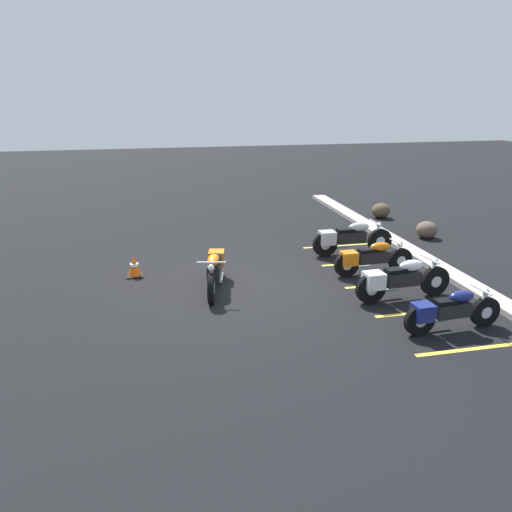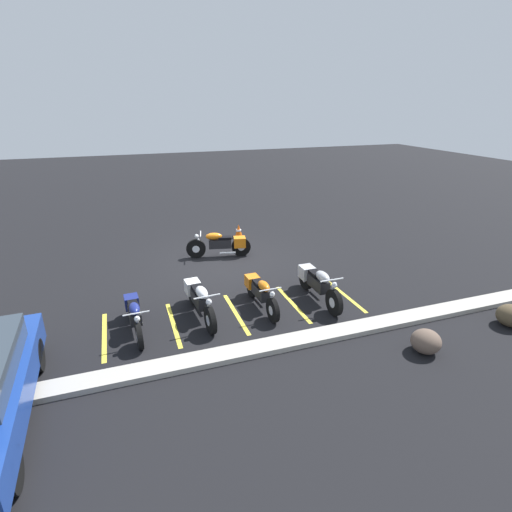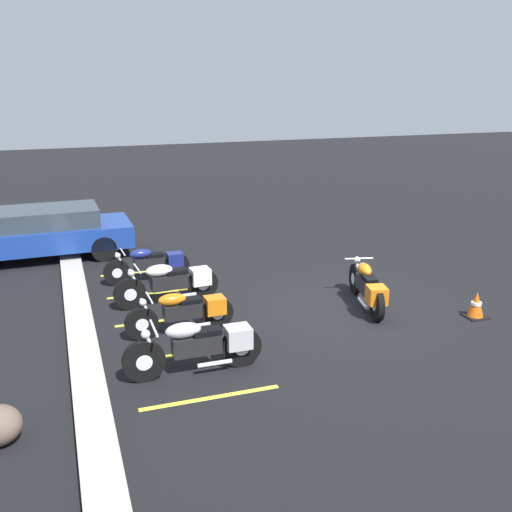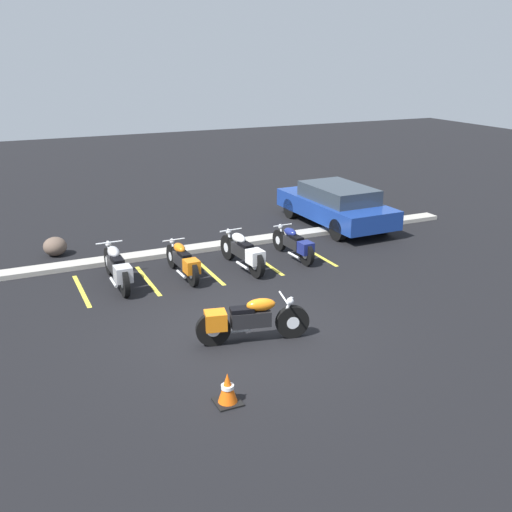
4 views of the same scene
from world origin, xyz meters
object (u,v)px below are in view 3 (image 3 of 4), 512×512
at_px(parked_bike_3, 151,263).
at_px(traffic_cone, 476,306).
at_px(parked_bike_2, 172,282).
at_px(motorcycle_orange_featured, 367,287).
at_px(parked_bike_1, 186,311).
at_px(parked_bike_0, 201,345).
at_px(car_blue, 45,232).

relative_size(parked_bike_3, traffic_cone, 3.79).
height_order(parked_bike_2, traffic_cone, parked_bike_2).
bearing_deg(motorcycle_orange_featured, parked_bike_1, 102.65).
bearing_deg(parked_bike_0, parked_bike_3, -90.02).
bearing_deg(parked_bike_0, parked_bike_2, -93.18).
relative_size(motorcycle_orange_featured, parked_bike_1, 1.06).
bearing_deg(traffic_cone, parked_bike_2, 63.98).
xyz_separation_m(parked_bike_2, car_blue, (4.19, 2.42, 0.23)).
bearing_deg(motorcycle_orange_featured, parked_bike_0, 124.77).
bearing_deg(parked_bike_0, car_blue, -72.95).
height_order(motorcycle_orange_featured, car_blue, car_blue).
bearing_deg(parked_bike_3, parked_bike_1, 89.12).
height_order(parked_bike_1, parked_bike_3, parked_bike_1).
bearing_deg(car_blue, parked_bike_1, 110.99).
xyz_separation_m(parked_bike_1, parked_bike_2, (1.54, -0.06, 0.04)).
distance_m(parked_bike_0, parked_bike_3, 4.62).
bearing_deg(parked_bike_3, parked_bike_0, 87.15).
height_order(car_blue, traffic_cone, car_blue).
bearing_deg(parked_bike_3, traffic_cone, 140.26).
bearing_deg(parked_bike_1, parked_bike_2, -94.36).
relative_size(parked_bike_0, car_blue, 0.51).
xyz_separation_m(parked_bike_0, traffic_cone, (0.45, -5.58, -0.23)).
height_order(parked_bike_2, parked_bike_3, parked_bike_2).
height_order(motorcycle_orange_featured, parked_bike_0, parked_bike_0).
xyz_separation_m(motorcycle_orange_featured, parked_bike_0, (-1.57, 3.81, 0.02)).
xyz_separation_m(parked_bike_0, parked_bike_3, (4.62, 0.01, -0.06)).
height_order(parked_bike_1, car_blue, car_blue).
bearing_deg(traffic_cone, parked_bike_0, 94.66).
xyz_separation_m(motorcycle_orange_featured, parked_bike_3, (3.05, 3.83, -0.04)).
bearing_deg(parked_bike_1, traffic_cone, 166.57).
bearing_deg(parked_bike_2, traffic_cone, 149.79).
distance_m(motorcycle_orange_featured, parked_bike_3, 4.89).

